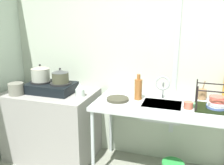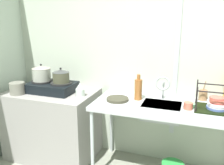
{
  "view_description": "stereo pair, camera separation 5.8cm",
  "coord_description": "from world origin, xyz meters",
  "px_view_note": "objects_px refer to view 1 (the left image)",
  "views": [
    {
      "loc": [
        0.02,
        -1.02,
        1.66
      ],
      "look_at": [
        -0.74,
        1.3,
        1.0
      ],
      "focal_mm": 38.58,
      "sensor_mm": 36.0,
      "label": 1
    },
    {
      "loc": [
        0.07,
        -1.0,
        1.66
      ],
      "look_at": [
        -0.74,
        1.3,
        1.0
      ],
      "focal_mm": 38.58,
      "sensor_mm": 36.0,
      "label": 2
    }
  ],
  "objects_px": {
    "pot_beside_stove": "(16,89)",
    "stove": "(51,87)",
    "percolator": "(80,90)",
    "faucet": "(163,84)",
    "sink_basin": "(161,111)",
    "pot_on_right_burner": "(60,76)",
    "dish_rack": "(217,104)",
    "pot_on_left_burner": "(40,73)",
    "bottle_by_sink": "(138,89)",
    "frying_pan": "(118,99)",
    "cup_by_rack": "(188,105)",
    "utensil_jar": "(202,94)",
    "small_bowl_on_drainboard": "(189,104)"
  },
  "relations": [
    {
      "from": "pot_beside_stove",
      "to": "stove",
      "type": "bearing_deg",
      "value": 32.9
    },
    {
      "from": "percolator",
      "to": "faucet",
      "type": "bearing_deg",
      "value": 9.81
    },
    {
      "from": "sink_basin",
      "to": "pot_on_right_burner",
      "type": "bearing_deg",
      "value": 179.93
    },
    {
      "from": "pot_beside_stove",
      "to": "dish_rack",
      "type": "xyz_separation_m",
      "value": [
        2.1,
        0.22,
        -0.01
      ]
    },
    {
      "from": "pot_on_left_burner",
      "to": "bottle_by_sink",
      "type": "xyz_separation_m",
      "value": [
        1.14,
        0.06,
        -0.1
      ]
    },
    {
      "from": "frying_pan",
      "to": "cup_by_rack",
      "type": "height_order",
      "value": "cup_by_rack"
    },
    {
      "from": "dish_rack",
      "to": "cup_by_rack",
      "type": "xyz_separation_m",
      "value": [
        -0.25,
        -0.06,
        -0.02
      ]
    },
    {
      "from": "stove",
      "to": "percolator",
      "type": "distance_m",
      "value": 0.39
    },
    {
      "from": "pot_on_left_burner",
      "to": "faucet",
      "type": "relative_size",
      "value": 0.82
    },
    {
      "from": "frying_pan",
      "to": "cup_by_rack",
      "type": "relative_size",
      "value": 2.69
    },
    {
      "from": "bottle_by_sink",
      "to": "pot_beside_stove",
      "type": "bearing_deg",
      "value": -168.67
    },
    {
      "from": "stove",
      "to": "percolator",
      "type": "bearing_deg",
      "value": -5.34
    },
    {
      "from": "faucet",
      "to": "cup_by_rack",
      "type": "distance_m",
      "value": 0.35
    },
    {
      "from": "bottle_by_sink",
      "to": "utensil_jar",
      "type": "distance_m",
      "value": 0.68
    },
    {
      "from": "stove",
      "to": "pot_on_right_burner",
      "type": "bearing_deg",
      "value": 0.0
    },
    {
      "from": "sink_basin",
      "to": "small_bowl_on_drainboard",
      "type": "height_order",
      "value": "small_bowl_on_drainboard"
    },
    {
      "from": "pot_on_left_burner",
      "to": "pot_on_right_burner",
      "type": "xyz_separation_m",
      "value": [
        0.26,
        0.0,
        -0.01
      ]
    },
    {
      "from": "faucet",
      "to": "bottle_by_sink",
      "type": "relative_size",
      "value": 0.96
    },
    {
      "from": "faucet",
      "to": "sink_basin",
      "type": "bearing_deg",
      "value": -83.32
    },
    {
      "from": "stove",
      "to": "pot_on_left_burner",
      "type": "relative_size",
      "value": 2.52
    },
    {
      "from": "cup_by_rack",
      "to": "utensil_jar",
      "type": "height_order",
      "value": "utensil_jar"
    },
    {
      "from": "bottle_by_sink",
      "to": "cup_by_rack",
      "type": "bearing_deg",
      "value": -12.74
    },
    {
      "from": "faucet",
      "to": "bottle_by_sink",
      "type": "xyz_separation_m",
      "value": [
        -0.24,
        -0.05,
        -0.06
      ]
    },
    {
      "from": "sink_basin",
      "to": "frying_pan",
      "type": "xyz_separation_m",
      "value": [
        -0.45,
        -0.04,
        0.09
      ]
    },
    {
      "from": "small_bowl_on_drainboard",
      "to": "bottle_by_sink",
      "type": "distance_m",
      "value": 0.53
    },
    {
      "from": "pot_on_left_burner",
      "to": "dish_rack",
      "type": "distance_m",
      "value": 1.92
    },
    {
      "from": "pot_beside_stove",
      "to": "sink_basin",
      "type": "xyz_separation_m",
      "value": [
        1.59,
        0.2,
        -0.14
      ]
    },
    {
      "from": "dish_rack",
      "to": "utensil_jar",
      "type": "relative_size",
      "value": 1.96
    },
    {
      "from": "pot_on_left_burner",
      "to": "faucet",
      "type": "height_order",
      "value": "pot_on_left_burner"
    },
    {
      "from": "faucet",
      "to": "pot_on_left_burner",
      "type": "bearing_deg",
      "value": -175.24
    },
    {
      "from": "pot_beside_stove",
      "to": "percolator",
      "type": "bearing_deg",
      "value": 13.66
    },
    {
      "from": "stove",
      "to": "pot_on_left_burner",
      "type": "bearing_deg",
      "value": 180.0
    },
    {
      "from": "dish_rack",
      "to": "bottle_by_sink",
      "type": "height_order",
      "value": "bottle_by_sink"
    },
    {
      "from": "pot_beside_stove",
      "to": "faucet",
      "type": "xyz_separation_m",
      "value": [
        1.58,
        0.32,
        0.11
      ]
    },
    {
      "from": "pot_on_left_burner",
      "to": "sink_basin",
      "type": "distance_m",
      "value": 1.43
    },
    {
      "from": "utensil_jar",
      "to": "pot_on_right_burner",
      "type": "bearing_deg",
      "value": -169.92
    },
    {
      "from": "utensil_jar",
      "to": "percolator",
      "type": "bearing_deg",
      "value": -166.44
    },
    {
      "from": "frying_pan",
      "to": "dish_rack",
      "type": "distance_m",
      "value": 0.96
    },
    {
      "from": "stove",
      "to": "bottle_by_sink",
      "type": "distance_m",
      "value": 1.02
    },
    {
      "from": "sink_basin",
      "to": "cup_by_rack",
      "type": "distance_m",
      "value": 0.28
    },
    {
      "from": "percolator",
      "to": "stove",
      "type": "bearing_deg",
      "value": 174.66
    },
    {
      "from": "bottle_by_sink",
      "to": "utensil_jar",
      "type": "height_order",
      "value": "bottle_by_sink"
    },
    {
      "from": "stove",
      "to": "pot_on_left_burner",
      "type": "height_order",
      "value": "pot_on_left_burner"
    },
    {
      "from": "frying_pan",
      "to": "dish_rack",
      "type": "bearing_deg",
      "value": 3.0
    },
    {
      "from": "pot_on_left_burner",
      "to": "utensil_jar",
      "type": "relative_size",
      "value": 1.05
    },
    {
      "from": "stove",
      "to": "pot_beside_stove",
      "type": "relative_size",
      "value": 3.2
    },
    {
      "from": "percolator",
      "to": "cup_by_rack",
      "type": "relative_size",
      "value": 1.74
    },
    {
      "from": "frying_pan",
      "to": "utensil_jar",
      "type": "distance_m",
      "value": 0.9
    },
    {
      "from": "pot_on_left_burner",
      "to": "percolator",
      "type": "bearing_deg",
      "value": -4.0
    },
    {
      "from": "pot_beside_stove",
      "to": "small_bowl_on_drainboard",
      "type": "bearing_deg",
      "value": 6.74
    }
  ]
}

